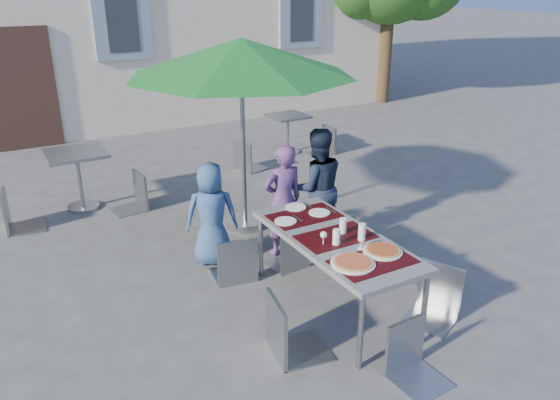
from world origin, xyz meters
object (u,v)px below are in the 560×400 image
bg_chair_r_1 (325,124)px  patio_umbrella (241,58)px  chair_5 (417,320)px  chair_3 (289,292)px  child_1 (283,200)px  child_2 (316,188)px  chair_1 (290,227)px  cafe_table_0 (78,168)px  pizza_near_right (383,251)px  chair_4 (440,263)px  child_0 (212,215)px  bg_chair_l_0 (10,186)px  bg_chair_r_0 (131,170)px  dining_table (335,242)px  cafe_table_1 (288,128)px  pizza_near_left (353,263)px  bg_chair_l_1 (247,138)px  chair_2 (335,208)px  chair_0 (234,231)px

bg_chair_r_1 → patio_umbrella: bearing=-141.0°
chair_5 → chair_3: bearing=135.3°
child_1 → child_2: (0.47, 0.03, 0.06)m
patio_umbrella → bg_chair_r_1: (2.66, 2.15, -1.58)m
chair_1 → cafe_table_0: (-1.66, 2.88, 0.09)m
pizza_near_right → chair_1: (-0.16, 1.32, -0.27)m
chair_3 → chair_4: chair_3 is taller
child_0 → chair_4: child_0 is taller
bg_chair_l_0 → bg_chair_r_0: bg_chair_l_0 is taller
pizza_near_right → child_1: (-0.05, 1.68, -0.11)m
child_0 → patio_umbrella: size_ratio=0.43×
pizza_near_right → dining_table: bearing=111.3°
cafe_table_1 → bg_chair_l_0: bearing=-165.9°
child_1 → chair_3: child_1 is taller
child_2 → cafe_table_1: size_ratio=2.04×
patio_umbrella → bg_chair_r_1: 3.77m
pizza_near_left → cafe_table_0: (-1.46, 4.25, -0.18)m
chair_1 → patio_umbrella: patio_umbrella is taller
pizza_near_left → chair_5: 0.70m
bg_chair_r_0 → bg_chair_r_1: 3.85m
patio_umbrella → bg_chair_l_1: bearing=63.0°
pizza_near_left → chair_5: bearing=-76.2°
dining_table → bg_chair_l_1: bearing=75.2°
dining_table → bg_chair_l_0: 4.25m
dining_table → chair_2: chair_2 is taller
pizza_near_right → chair_1: bearing=97.0°
chair_5 → bg_chair_l_1: bearing=78.1°
chair_0 → chair_2: chair_2 is taller
chair_4 → cafe_table_0: (-2.38, 4.35, 0.02)m
child_0 → chair_2: (1.30, -0.48, -0.01)m
chair_5 → bg_chair_l_0: size_ratio=0.89×
cafe_table_1 → bg_chair_l_1: bg_chair_l_1 is taller
child_0 → chair_5: bearing=126.7°
chair_0 → cafe_table_0: size_ratio=1.18×
child_0 → bg_chair_l_0: (-1.84, 2.04, 0.01)m
child_1 → cafe_table_1: 3.96m
child_1 → chair_0: bearing=23.8°
pizza_near_right → cafe_table_0: (-1.82, 4.20, -0.18)m
chair_4 → cafe_table_1: chair_4 is taller
dining_table → bg_chair_r_0: bearing=106.8°
pizza_near_left → bg_chair_l_0: bearing=120.5°
pizza_near_left → chair_0: size_ratio=0.39×
bg_chair_r_0 → cafe_table_0: bearing=149.3°
chair_2 → child_0: bearing=159.6°
chair_2 → patio_umbrella: patio_umbrella is taller
child_2 → chair_2: (0.03, -0.34, -0.14)m
chair_2 → bg_chair_l_1: size_ratio=1.02×
child_2 → chair_2: size_ratio=1.46×
pizza_near_left → chair_2: chair_2 is taller
dining_table → bg_chair_l_1: bg_chair_l_1 is taller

